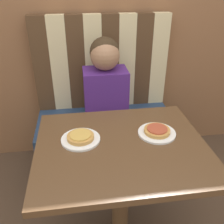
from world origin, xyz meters
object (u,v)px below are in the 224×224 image
at_px(pizza_right, 157,130).
at_px(plate_left, 81,139).
at_px(person, 105,80).
at_px(pizza_left, 80,137).
at_px(plate_right, 157,133).

bearing_deg(pizza_right, plate_left, 180.00).
distance_m(person, pizza_left, 0.68).
xyz_separation_m(person, pizza_left, (-0.21, -0.65, -0.06)).
xyz_separation_m(plate_left, plate_right, (0.42, 0.00, 0.00)).
xyz_separation_m(plate_left, pizza_left, (0.00, 0.00, 0.02)).
bearing_deg(pizza_left, person, 71.80).
distance_m(person, pizza_right, 0.68).
relative_size(pizza_left, pizza_right, 1.00).
relative_size(person, plate_right, 3.06).
bearing_deg(plate_right, pizza_left, 180.00).
height_order(plate_left, plate_right, same).
distance_m(plate_right, pizza_left, 0.42).
bearing_deg(person, pizza_right, -71.80).
bearing_deg(plate_left, plate_right, 0.00).
height_order(plate_left, pizza_left, pizza_left).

